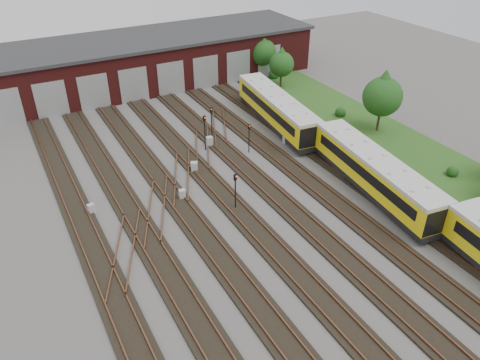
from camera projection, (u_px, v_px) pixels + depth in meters
ground at (303, 248)px, 35.57m from camera, size 120.00×120.00×0.00m
track_network at (296, 244)px, 35.88m from camera, size 30.40×70.00×0.33m
maintenance_shed at (133, 62)px, 63.57m from camera, size 51.00×12.50×6.35m
grass_verge at (393, 140)px, 50.75m from camera, size 8.00×55.00×0.05m
metro_train at (375, 173)px, 41.12m from camera, size 4.74×48.08×3.28m
signal_mast_0 at (235, 187)px, 38.78m from camera, size 0.32×0.31×3.46m
signal_mast_1 at (205, 129)px, 47.67m from camera, size 0.31×0.29×3.87m
signal_mast_2 at (249, 135)px, 47.45m from camera, size 0.27×0.25×3.17m
signal_mast_3 at (211, 119)px, 50.21m from camera, size 0.30×0.28×3.55m
relay_cabinet_0 at (91, 209)px, 39.17m from camera, size 0.62×0.55×0.91m
relay_cabinet_1 at (182, 195)px, 40.97m from camera, size 0.64×0.56×0.95m
relay_cabinet_2 at (194, 167)px, 44.87m from camera, size 0.79×0.73×1.07m
relay_cabinet_3 at (209, 142)px, 49.35m from camera, size 0.69×0.59×1.10m
relay_cabinet_4 at (286, 139)px, 50.05m from camera, size 0.61×0.52×0.99m
tree_0 at (263, 49)px, 65.99m from camera, size 3.76×3.76×6.23m
tree_1 at (282, 61)px, 62.66m from camera, size 3.36×3.36×5.57m
tree_2 at (383, 92)px, 50.48m from camera, size 4.31×4.31×7.13m
bush_0 at (453, 170)px, 44.32m from camera, size 1.11×1.11×1.11m
bush_1 at (341, 111)px, 55.93m from camera, size 1.30×1.30×1.30m
bush_2 at (274, 73)px, 67.08m from camera, size 1.48×1.48×1.48m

